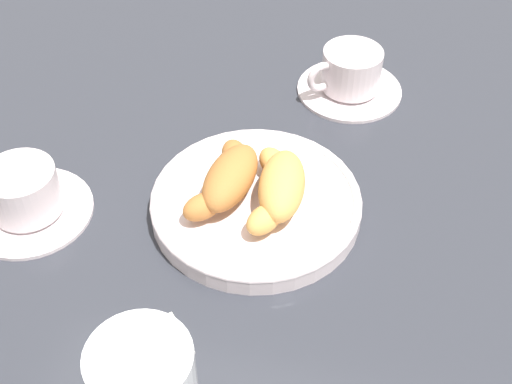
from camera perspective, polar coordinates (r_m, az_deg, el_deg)
ground_plane at (r=0.76m, az=-1.09°, el=-0.44°), size 2.20×2.20×0.00m
pastry_plate at (r=0.74m, az=0.00°, el=-0.93°), size 0.23×0.23×0.02m
croissant_large at (r=0.71m, az=1.90°, el=0.46°), size 0.14×0.07×0.04m
croissant_small at (r=0.72m, az=-2.36°, el=1.16°), size 0.14×0.07×0.04m
coffee_cup_near at (r=0.90m, az=7.81°, el=9.59°), size 0.14×0.14×0.06m
coffee_cup_far at (r=0.77m, az=-18.69°, el=-0.32°), size 0.14×0.14×0.06m
sugar_packet at (r=0.65m, az=-7.44°, el=-11.99°), size 0.06×0.06×0.01m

